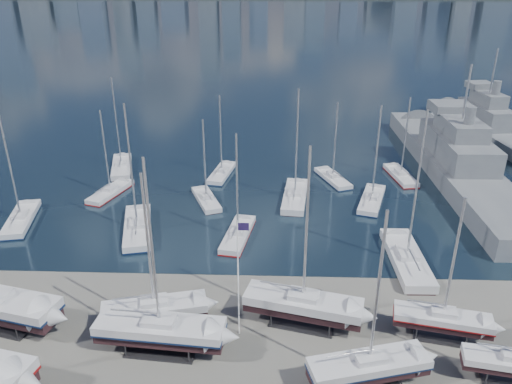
{
  "coord_description": "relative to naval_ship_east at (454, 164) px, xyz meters",
  "views": [
    {
      "loc": [
        3.05,
        -43.86,
        29.22
      ],
      "look_at": [
        1.2,
        8.0,
        5.99
      ],
      "focal_mm": 35.0,
      "sensor_mm": 36.0,
      "label": 1
    }
  ],
  "objects": [
    {
      "name": "sailboat_moored_0",
      "position": [
        -59.72,
        -18.51,
        -1.36
      ],
      "size": [
        4.72,
        10.24,
        14.77
      ],
      "rotation": [
        0.0,
        0.0,
        1.78
      ],
      "color": "black",
      "rests_on": "water"
    },
    {
      "name": "sailboat_moored_8",
      "position": [
        -19.06,
        -3.49,
        -1.36
      ],
      "size": [
        5.21,
        8.68,
        12.55
      ],
      "rotation": [
        0.0,
        0.0,
        1.94
      ],
      "color": "black",
      "rests_on": "water"
    },
    {
      "name": "sailboat_moored_4",
      "position": [
        -37.17,
        -11.72,
        -1.35
      ],
      "size": [
        5.08,
        8.35,
        12.21
      ],
      "rotation": [
        0.0,
        0.0,
        1.95
      ],
      "color": "black",
      "rests_on": "water"
    },
    {
      "name": "naval_ship_west",
      "position": [
        12.37,
        21.19,
        -0.0
      ],
      "size": [
        11.16,
        39.16,
        17.48
      ],
      "rotation": [
        0.0,
        0.0,
        1.7
      ],
      "color": "#5A5E63",
      "rests_on": "water"
    },
    {
      "name": "sailboat_moored_7",
      "position": [
        -25.0,
        -10.49,
        -1.35
      ],
      "size": [
        4.13,
        10.98,
        16.19
      ],
      "rotation": [
        0.0,
        0.0,
        1.46
      ],
      "color": "black",
      "rests_on": "water"
    },
    {
      "name": "sailboat_cradle_2",
      "position": [
        -38.3,
        -38.03,
        0.35
      ],
      "size": [
        9.42,
        4.62,
        14.9
      ],
      "rotation": [
        0.0,
        0.0,
        0.24
      ],
      "color": "#2D2D33",
      "rests_on": "ground"
    },
    {
      "name": "sailboat_cradle_6",
      "position": [
        -13.48,
        -38.42,
        0.26
      ],
      "size": [
        8.44,
        3.96,
        13.37
      ],
      "rotation": [
        0.0,
        0.0,
        -0.22
      ],
      "color": "#2D2D33",
      "rests_on": "ground"
    },
    {
      "name": "sailboat_moored_10",
      "position": [
        -14.55,
        -11.13,
        -1.36
      ],
      "size": [
        5.4,
        9.86,
        14.21
      ],
      "rotation": [
        0.0,
        0.0,
        1.26
      ],
      "color": "black",
      "rests_on": "water"
    },
    {
      "name": "sailboat_moored_2",
      "position": [
        -52.21,
        -0.01,
        -1.35
      ],
      "size": [
        5.15,
        10.49,
        15.26
      ],
      "rotation": [
        0.0,
        0.0,
        1.81
      ],
      "color": "black",
      "rests_on": "water"
    },
    {
      "name": "sailboat_cradle_4",
      "position": [
        -25.29,
        -37.01,
        0.45
      ],
      "size": [
        10.8,
        5.41,
        16.9
      ],
      "rotation": [
        0.0,
        0.0,
        -0.25
      ],
      "color": "#2D2D33",
      "rests_on": "ground"
    },
    {
      "name": "flagpole",
      "position": [
        -30.82,
        -38.47,
        4.7
      ],
      "size": [
        0.99,
        0.12,
        11.15
      ],
      "color": "white",
      "rests_on": "ground"
    },
    {
      "name": "sailboat_moored_1",
      "position": [
        -51.06,
        -9.67,
        -1.36
      ],
      "size": [
        4.92,
        8.85,
        12.76
      ],
      "rotation": [
        0.0,
        0.0,
        1.26
      ],
      "color": "black",
      "rests_on": "water"
    },
    {
      "name": "sailboat_cradle_3",
      "position": [
        -37.22,
        -40.86,
        0.46
      ],
      "size": [
        10.96,
        4.0,
        17.24
      ],
      "rotation": [
        0.0,
        0.0,
        -0.09
      ],
      "color": "#2D2D33",
      "rests_on": "ground"
    },
    {
      "name": "naval_ship_east",
      "position": [
        0.0,
        0.0,
        0.0
      ],
      "size": [
        8.85,
        51.95,
        18.67
      ],
      "rotation": [
        0.0,
        0.0,
        1.58
      ],
      "color": "#5A5E63",
      "rests_on": "water"
    },
    {
      "name": "ground",
      "position": [
        -31.21,
        -39.45,
        -1.67
      ],
      "size": [
        1400.0,
        1400.0,
        0.0
      ],
      "primitive_type": "plane",
      "color": "#605E59",
      "rests_on": "ground"
    },
    {
      "name": "sailboat_moored_3",
      "position": [
        -44.46,
        -20.36,
        -1.36
      ],
      "size": [
        5.56,
        11.54,
        16.63
      ],
      "rotation": [
        0.0,
        0.0,
        1.8
      ],
      "color": "black",
      "rests_on": "water"
    },
    {
      "name": "sailboat_moored_5",
      "position": [
        -35.99,
        -2.04,
        -1.36
      ],
      "size": [
        3.98,
        9.08,
        13.13
      ],
      "rotation": [
        0.0,
        0.0,
        1.39
      ],
      "color": "black",
      "rests_on": "water"
    },
    {
      "name": "water",
      "position": [
        -31.21,
        270.55,
        -1.82
      ],
      "size": [
        1400.0,
        600.0,
        0.4
      ],
      "primitive_type": "cube",
      "color": "#172936",
      "rests_on": "ground"
    },
    {
      "name": "sailboat_moored_11",
      "position": [
        -8.58,
        -2.05,
        -1.36
      ],
      "size": [
        3.8,
        9.03,
        13.08
      ],
      "rotation": [
        0.0,
        0.0,
        1.73
      ],
      "color": "black",
      "rests_on": "water"
    },
    {
      "name": "sailboat_cradle_5",
      "position": [
        -20.72,
        -44.24,
        0.35
      ],
      "size": [
        9.63,
        4.86,
        15.06
      ],
      "rotation": [
        0.0,
        0.0,
        0.26
      ],
      "color": "#2D2D33",
      "rests_on": "ground"
    },
    {
      "name": "sailboat_moored_9",
      "position": [
        -13.5,
        -26.44,
        -1.35
      ],
      "size": [
        3.52,
        11.88,
        17.85
      ],
      "rotation": [
        0.0,
        0.0,
        1.59
      ],
      "color": "black",
      "rests_on": "water"
    },
    {
      "name": "sailboat_moored_6",
      "position": [
        -32.16,
        -21.51,
        -1.36
      ],
      "size": [
        3.96,
        9.35,
        13.54
      ],
      "rotation": [
        0.0,
        0.0,
        1.41
      ],
      "color": "black",
      "rests_on": "water"
    }
  ]
}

